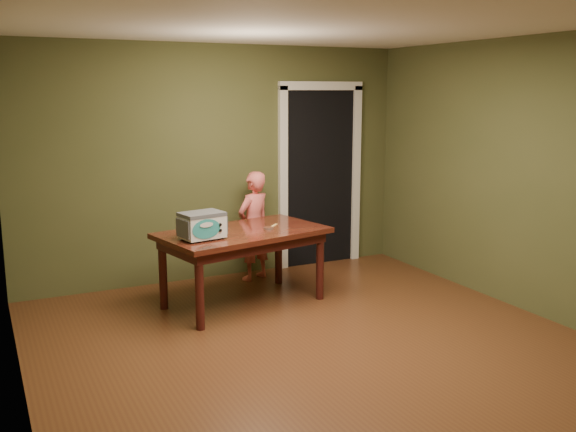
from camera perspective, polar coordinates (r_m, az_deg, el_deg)
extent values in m
plane|color=#562F18|center=(5.32, 3.43, -12.12)|extent=(5.00, 5.00, 0.00)
cube|color=#4A4C29|center=(7.21, -6.30, 4.69)|extent=(4.50, 0.02, 2.60)
cube|color=#4A4C29|center=(4.32, -23.28, -0.43)|extent=(0.02, 5.00, 2.60)
cube|color=#4A4C29|center=(6.37, 21.51, 3.14)|extent=(0.02, 5.00, 2.60)
cube|color=white|center=(4.92, 3.79, 16.96)|extent=(4.50, 5.00, 0.02)
cube|color=black|center=(8.04, 1.76, 3.62)|extent=(0.90, 0.60, 2.10)
cube|color=black|center=(7.77, 2.84, 3.34)|extent=(0.90, 0.02, 2.10)
cube|color=white|center=(7.52, -0.44, 3.11)|extent=(0.10, 0.06, 2.20)
cube|color=white|center=(8.01, 6.03, 3.53)|extent=(0.10, 0.06, 2.20)
cube|color=white|center=(7.68, 2.98, 11.48)|extent=(1.10, 0.06, 0.10)
cube|color=#350F0C|center=(6.29, -4.04, -1.51)|extent=(1.75, 1.21, 0.05)
cube|color=#37110D|center=(6.31, -4.03, -2.18)|extent=(1.61, 1.06, 0.10)
cylinder|color=#37110D|center=(5.75, -7.87, -6.69)|extent=(0.08, 0.08, 0.70)
cylinder|color=#37110D|center=(6.34, -11.05, -5.10)|extent=(0.08, 0.08, 0.70)
cylinder|color=#37110D|center=(6.53, 2.86, -4.44)|extent=(0.08, 0.08, 0.70)
cylinder|color=#37110D|center=(7.05, -0.85, -3.24)|extent=(0.08, 0.08, 0.70)
cylinder|color=#4C4F54|center=(5.81, -8.47, -2.35)|extent=(0.03, 0.03, 0.02)
cylinder|color=#4C4F54|center=(5.98, -9.40, -1.98)|extent=(0.03, 0.03, 0.02)
cylinder|color=#4C4F54|center=(5.95, -5.85, -1.95)|extent=(0.03, 0.03, 0.02)
cylinder|color=#4C4F54|center=(6.13, -6.83, -1.60)|extent=(0.03, 0.03, 0.02)
cube|color=silver|center=(5.94, -7.66, -0.89)|extent=(0.42, 0.33, 0.21)
cube|color=#4C4F54|center=(5.92, -7.68, 0.18)|extent=(0.43, 0.34, 0.03)
cube|color=#4C4F54|center=(5.85, -9.33, -1.13)|extent=(0.06, 0.24, 0.16)
cube|color=#4C4F54|center=(6.04, -6.04, -0.67)|extent=(0.06, 0.24, 0.16)
ellipsoid|color=teal|center=(5.81, -7.26, -1.16)|extent=(0.28, 0.06, 0.18)
cylinder|color=black|center=(5.87, -6.04, -0.76)|extent=(0.03, 0.02, 0.03)
cylinder|color=black|center=(5.88, -6.02, -1.28)|extent=(0.02, 0.02, 0.02)
cylinder|color=silver|center=(6.33, -1.72, -1.10)|extent=(0.10, 0.10, 0.02)
cylinder|color=#54291C|center=(6.32, -1.72, -1.04)|extent=(0.09, 0.09, 0.01)
cube|color=#FFCB6E|center=(6.47, -1.30, -0.88)|extent=(0.15, 0.14, 0.01)
imported|color=#EC6661|center=(7.16, -3.06, -0.89)|extent=(0.53, 0.44, 1.22)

